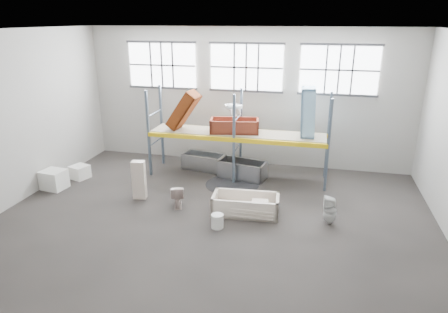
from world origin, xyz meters
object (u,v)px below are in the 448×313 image
(steel_tub_left, at_px, (204,161))
(bathtub_beige, at_px, (246,204))
(rust_tub_flat, at_px, (234,126))
(toilet_white, at_px, (330,210))
(toilet_beige, at_px, (177,195))
(steel_tub_right, at_px, (242,169))
(blue_tub_upright, at_px, (308,112))
(bucket, at_px, (217,221))
(cistern_tall, at_px, (139,180))
(carton_near, at_px, (54,179))

(steel_tub_left, bearing_deg, bathtub_beige, -55.90)
(rust_tub_flat, bearing_deg, bathtub_beige, -71.48)
(toilet_white, bearing_deg, bathtub_beige, -92.57)
(toilet_beige, xyz_separation_m, steel_tub_right, (1.43, 2.65, -0.04))
(blue_tub_upright, bearing_deg, steel_tub_left, 174.74)
(steel_tub_right, height_order, bucket, steel_tub_right)
(cistern_tall, xyz_separation_m, carton_near, (-3.03, 0.03, -0.29))
(cistern_tall, xyz_separation_m, bucket, (2.77, -1.24, -0.41))
(steel_tub_left, height_order, blue_tub_upright, blue_tub_upright)
(steel_tub_left, xyz_separation_m, bucket, (1.56, -4.14, -0.09))
(cistern_tall, bearing_deg, bucket, -33.13)
(rust_tub_flat, xyz_separation_m, bucket, (0.33, -3.70, -1.63))
(steel_tub_left, bearing_deg, steel_tub_right, -18.53)
(rust_tub_flat, bearing_deg, steel_tub_right, -14.41)
(bucket, xyz_separation_m, carton_near, (-5.80, 1.27, 0.12))
(cistern_tall, relative_size, steel_tub_right, 0.74)
(cistern_tall, bearing_deg, rust_tub_flat, 36.19)
(steel_tub_right, relative_size, carton_near, 2.24)
(steel_tub_left, distance_m, carton_near, 5.12)
(bathtub_beige, xyz_separation_m, cistern_tall, (-3.36, 0.26, 0.33))
(bathtub_beige, height_order, blue_tub_upright, blue_tub_upright)
(cistern_tall, distance_m, bucket, 3.07)
(steel_tub_left, xyz_separation_m, rust_tub_flat, (1.23, -0.44, 1.54))
(bucket, bearing_deg, carton_near, 167.67)
(bathtub_beige, bearing_deg, bucket, -125.02)
(toilet_white, xyz_separation_m, steel_tub_left, (-4.45, 3.21, -0.11))
(toilet_white, height_order, bucket, toilet_white)
(toilet_white, bearing_deg, steel_tub_left, -127.23)
(toilet_white, distance_m, blue_tub_upright, 3.60)
(bathtub_beige, height_order, rust_tub_flat, rust_tub_flat)
(steel_tub_left, bearing_deg, toilet_beige, -88.13)
(rust_tub_flat, bearing_deg, steel_tub_left, 160.47)
(rust_tub_flat, bearing_deg, bucket, -84.85)
(toilet_beige, bearing_deg, carton_near, -23.37)
(carton_near, bearing_deg, cistern_tall, -0.62)
(bathtub_beige, bearing_deg, toilet_beige, 175.70)
(steel_tub_right, distance_m, bucket, 3.63)
(toilet_beige, xyz_separation_m, rust_tub_flat, (1.13, 2.73, 1.48))
(cistern_tall, relative_size, steel_tub_left, 0.79)
(bathtub_beige, relative_size, cistern_tall, 1.55)
(toilet_white, xyz_separation_m, bucket, (-2.89, -0.93, -0.20))
(bathtub_beige, height_order, toilet_beige, toilet_beige)
(cistern_tall, height_order, steel_tub_left, cistern_tall)
(toilet_beige, distance_m, blue_tub_upright, 4.97)
(rust_tub_flat, relative_size, bucket, 4.30)
(cistern_tall, distance_m, carton_near, 3.04)
(bathtub_beige, height_order, steel_tub_left, steel_tub_left)
(steel_tub_left, bearing_deg, cistern_tall, -112.66)
(cistern_tall, xyz_separation_m, toilet_white, (5.66, -0.31, -0.21))
(steel_tub_left, bearing_deg, rust_tub_flat, -19.53)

